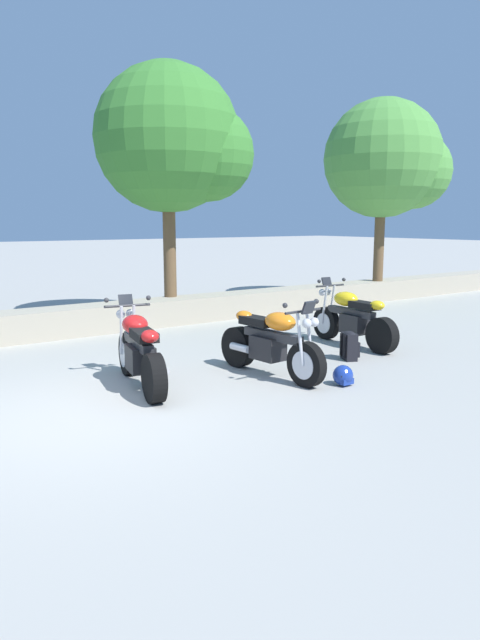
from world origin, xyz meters
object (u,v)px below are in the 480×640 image
(motorcycle_red_near_left, at_px, (139,352))
(rider_helmet, at_px, (343,376))
(motorcycle_yellow_far_right, at_px, (352,319))
(rider_backpack, at_px, (350,345))
(leafy_tree_mid_left, at_px, (176,142))
(leafy_tree_mid_right, at_px, (389,162))
(motorcycle_orange_centre, at_px, (271,344))

(motorcycle_red_near_left, distance_m, rider_helmet, 2.79)
(motorcycle_yellow_far_right, xyz_separation_m, rider_backpack, (-0.82, -0.75, -0.24))
(leafy_tree_mid_left, bearing_deg, motorcycle_yellow_far_right, -73.10)
(motorcycle_yellow_far_right, bearing_deg, leafy_tree_mid_right, 35.67)
(rider_backpack, height_order, rider_helmet, rider_backpack)
(motorcycle_red_near_left, xyz_separation_m, motorcycle_yellow_far_right, (4.26, 0.18, 0.00))
(motorcycle_red_near_left, xyz_separation_m, leafy_tree_mid_left, (3.02, 4.27, 3.40))
(rider_helmet, distance_m, leafy_tree_mid_right, 9.70)
(rider_helmet, height_order, leafy_tree_mid_right, leafy_tree_mid_right)
(motorcycle_yellow_far_right, relative_size, rider_backpack, 4.40)
(motorcycle_orange_centre, distance_m, leafy_tree_mid_right, 9.49)
(motorcycle_orange_centre, height_order, rider_helmet, motorcycle_orange_centre)
(motorcycle_orange_centre, xyz_separation_m, rider_helmet, (0.52, -0.94, -0.35))
(motorcycle_yellow_far_right, relative_size, leafy_tree_mid_left, 0.42)
(rider_backpack, height_order, leafy_tree_mid_left, leafy_tree_mid_left)
(motorcycle_orange_centre, bearing_deg, motorcycle_red_near_left, 160.86)
(motorcycle_red_near_left, distance_m, leafy_tree_mid_right, 10.73)
(leafy_tree_mid_right, bearing_deg, leafy_tree_mid_left, 176.62)
(rider_backpack, bearing_deg, motorcycle_orange_centre, -178.25)
(rider_helmet, relative_size, leafy_tree_mid_left, 0.06)
(rider_backpack, bearing_deg, leafy_tree_mid_right, 36.63)
(leafy_tree_mid_right, bearing_deg, motorcycle_orange_centre, -149.49)
(leafy_tree_mid_right, bearing_deg, motorcycle_yellow_far_right, -144.33)
(motorcycle_orange_centre, relative_size, motorcycle_yellow_far_right, 1.00)
(motorcycle_red_near_left, relative_size, leafy_tree_mid_left, 0.41)
(motorcycle_orange_centre, height_order, leafy_tree_mid_right, leafy_tree_mid_right)
(motorcycle_red_near_left, bearing_deg, leafy_tree_mid_left, 54.77)
(motorcycle_orange_centre, xyz_separation_m, motorcycle_yellow_far_right, (2.48, 0.80, 0.00))
(motorcycle_red_near_left, distance_m, motorcycle_yellow_far_right, 4.26)
(rider_helmet, bearing_deg, motorcycle_orange_centre, 118.90)
(motorcycle_orange_centre, relative_size, leafy_tree_mid_right, 0.42)
(rider_backpack, bearing_deg, leafy_tree_mid_left, 94.95)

